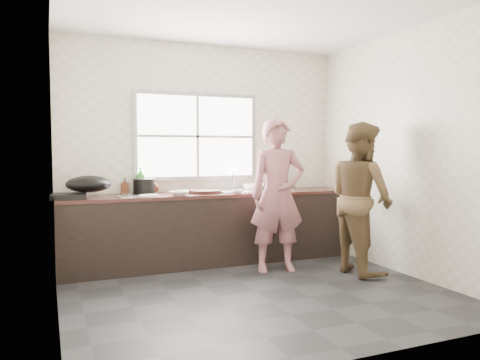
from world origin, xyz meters
name	(u,v)px	position (x,y,z in m)	size (l,w,h in m)	color
floor	(256,292)	(0.00, 0.00, -0.01)	(3.60, 3.20, 0.01)	#262629
ceiling	(257,9)	(0.00, 0.00, 2.71)	(3.60, 3.20, 0.01)	silver
wall_back	(204,152)	(0.00, 1.60, 1.35)	(3.60, 0.01, 2.70)	beige
wall_left	(54,153)	(-1.80, 0.00, 1.35)	(0.01, 3.20, 2.70)	beige
wall_right	(405,153)	(1.80, 0.00, 1.35)	(0.01, 3.20, 2.70)	beige
wall_front	(360,154)	(0.00, -1.60, 1.35)	(3.60, 0.01, 2.70)	beige
cabinet	(213,229)	(0.00, 1.29, 0.41)	(3.60, 0.62, 0.82)	black
countertop	(212,194)	(0.00, 1.29, 0.84)	(3.60, 0.64, 0.04)	#341A15
sink	(239,191)	(0.35, 1.29, 0.86)	(0.55, 0.45, 0.02)	silver
faucet	(233,179)	(0.35, 1.49, 1.01)	(0.02, 0.02, 0.30)	silver
window_frame	(197,136)	(-0.10, 1.59, 1.55)	(1.60, 0.05, 1.10)	#9EA0A5
window_glazing	(197,136)	(-0.10, 1.57, 1.55)	(1.50, 0.01, 1.00)	white
woman	(277,200)	(0.55, 0.63, 0.81)	(0.59, 0.39, 1.62)	#A8646C
person_side	(361,198)	(1.39, 0.22, 0.84)	(0.82, 0.64, 1.69)	brown
cutting_board	(205,192)	(-0.11, 1.25, 0.88)	(0.38, 0.38, 0.04)	black
cleaver	(184,190)	(-0.35, 1.30, 0.90)	(0.19, 0.10, 0.01)	silver
bowl_mince	(179,193)	(-0.47, 1.10, 0.88)	(0.20, 0.20, 0.05)	white
bowl_crabs	(254,188)	(0.58, 1.36, 0.89)	(0.22, 0.22, 0.07)	white
bowl_held	(237,191)	(0.25, 1.09, 0.89)	(0.17, 0.17, 0.06)	white
black_pot	(144,186)	(-0.80, 1.44, 0.95)	(0.25, 0.25, 0.18)	black
plate_food	(149,196)	(-0.81, 1.12, 0.87)	(0.23, 0.23, 0.02)	white
bottle_green	(141,180)	(-0.82, 1.52, 1.02)	(0.12, 0.12, 0.32)	green
bottle_brown_tall	(125,187)	(-1.01, 1.52, 0.95)	(0.08, 0.08, 0.18)	#4C2313
bottle_brown_short	(153,186)	(-0.68, 1.52, 0.94)	(0.13, 0.13, 0.17)	#431F10
glass_jar	(154,189)	(-0.67, 1.51, 0.91)	(0.07, 0.07, 0.10)	silver
burner	(69,196)	(-1.65, 1.21, 0.89)	(0.35, 0.35, 0.05)	black
wok	(88,184)	(-1.45, 1.22, 1.01)	(0.48, 0.48, 0.18)	black
dish_rack	(277,177)	(0.99, 1.51, 1.02)	(0.42, 0.29, 0.32)	white
pot_lid_left	(128,196)	(-1.03, 1.16, 0.87)	(0.28, 0.28, 0.01)	silver
pot_lid_right	(125,194)	(-1.01, 1.52, 0.87)	(0.22, 0.22, 0.01)	silver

